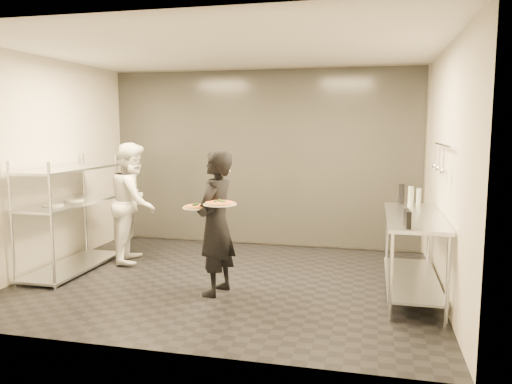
% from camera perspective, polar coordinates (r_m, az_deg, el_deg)
% --- Properties ---
extents(room_shell, '(5.00, 4.00, 2.80)m').
position_cam_1_polar(room_shell, '(7.14, -0.70, 3.52)').
color(room_shell, black).
rests_on(room_shell, ground).
extents(pass_rack, '(0.60, 1.60, 1.50)m').
position_cam_1_polar(pass_rack, '(7.00, -20.50, -2.24)').
color(pass_rack, silver).
rests_on(pass_rack, ground).
extents(prep_counter, '(0.60, 1.80, 0.92)m').
position_cam_1_polar(prep_counter, '(5.89, 17.52, -5.33)').
color(prep_counter, silver).
rests_on(prep_counter, ground).
extents(utensil_rail, '(0.07, 1.20, 0.31)m').
position_cam_1_polar(utensil_rail, '(5.78, 20.33, 3.56)').
color(utensil_rail, silver).
rests_on(utensil_rail, room_shell).
extents(waiter, '(0.49, 0.66, 1.64)m').
position_cam_1_polar(waiter, '(5.63, -4.61, -3.54)').
color(waiter, black).
rests_on(waiter, ground).
extents(chef, '(0.82, 0.95, 1.67)m').
position_cam_1_polar(chef, '(7.22, -13.81, -1.16)').
color(chef, white).
rests_on(chef, ground).
extents(pizza_plate_near, '(0.30, 0.30, 0.05)m').
position_cam_1_polar(pizza_plate_near, '(5.49, -6.83, -1.69)').
color(pizza_plate_near, silver).
rests_on(pizza_plate_near, waiter).
extents(pizza_plate_far, '(0.36, 0.36, 0.05)m').
position_cam_1_polar(pizza_plate_far, '(5.31, -4.15, -1.30)').
color(pizza_plate_far, silver).
rests_on(pizza_plate_far, waiter).
extents(salad_plate, '(0.27, 0.27, 0.07)m').
position_cam_1_polar(salad_plate, '(5.86, -4.21, 2.64)').
color(salad_plate, silver).
rests_on(salad_plate, waiter).
extents(pos_monitor, '(0.06, 0.23, 0.17)m').
position_cam_1_polar(pos_monitor, '(5.10, 16.92, -2.93)').
color(pos_monitor, black).
rests_on(pos_monitor, prep_counter).
extents(bottle_green, '(0.07, 0.07, 0.25)m').
position_cam_1_polar(bottle_green, '(6.39, 17.27, -0.50)').
color(bottle_green, gray).
rests_on(bottle_green, prep_counter).
extents(bottle_clear, '(0.06, 0.06, 0.20)m').
position_cam_1_polar(bottle_clear, '(6.61, 18.09, -0.48)').
color(bottle_clear, gray).
rests_on(bottle_clear, prep_counter).
extents(bottle_dark, '(0.07, 0.07, 0.25)m').
position_cam_1_polar(bottle_dark, '(6.59, 16.31, -0.21)').
color(bottle_dark, black).
rests_on(bottle_dark, prep_counter).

